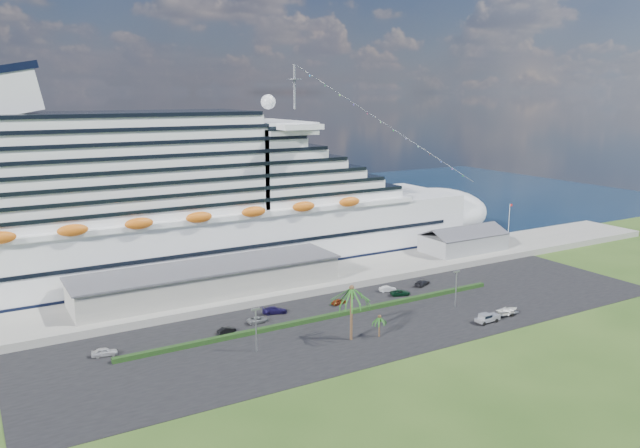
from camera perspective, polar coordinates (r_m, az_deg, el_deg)
ground at (r=124.00m, az=7.82°, el=-10.19°), size 420.00×420.00×0.00m
asphalt_lot at (r=132.17m, az=4.86°, el=-8.66°), size 140.00×38.00×0.12m
wharf at (r=155.19m, az=-1.31°, el=-5.14°), size 240.00×20.00×1.80m
water at (r=235.90m, az=-11.96°, el=0.31°), size 420.00×160.00×0.02m
cruise_ship at (r=164.57m, az=-12.01°, el=1.25°), size 191.00×38.00×54.00m
terminal_building at (r=144.11m, az=-10.08°, el=-4.97°), size 61.00×15.00×6.30m
port_shed at (r=184.22m, az=12.98°, el=-1.58°), size 24.00×12.31×7.37m
flagpole at (r=196.00m, az=16.89°, el=0.18°), size 1.08×0.16×12.00m
hedge at (r=131.81m, az=0.72°, el=-8.44°), size 88.00×1.10×0.90m
lamp_post_left at (r=114.81m, az=-5.87°, el=-9.12°), size 1.60×0.35×8.27m
lamp_post_right at (r=140.28m, az=12.35°, el=-5.39°), size 1.60×0.35×8.27m
palm_tall at (r=118.35m, az=2.91°, el=-6.43°), size 8.82×8.82×11.13m
palm_short at (r=121.98m, az=5.46°, el=-8.66°), size 3.53×3.53×4.56m
parked_car_0 at (r=120.42m, az=-19.11°, el=-10.99°), size 4.75×2.57×1.53m
parked_car_1 at (r=125.47m, az=-8.55°, el=-9.57°), size 3.90×1.85×1.23m
parked_car_2 at (r=130.07m, az=-5.68°, el=-8.70°), size 4.57×2.20×1.25m
parked_car_3 at (r=134.80m, az=-4.18°, el=-7.86°), size 5.63×3.47×1.52m
parked_car_4 at (r=140.20m, az=1.72°, el=-7.10°), size 3.93×2.19×1.26m
parked_car_5 at (r=149.40m, az=6.22°, el=-5.94°), size 4.29×3.01×1.34m
parked_car_6 at (r=147.22m, az=7.35°, el=-6.25°), size 5.09×3.37×1.30m
parked_car_7 at (r=155.35m, az=9.31°, el=-5.30°), size 5.44×3.85×1.46m
pickup_truck at (r=133.83m, az=15.04°, el=-8.27°), size 5.55×2.22×1.94m
boat_trailer at (r=138.94m, az=16.81°, el=-7.57°), size 6.10×3.89×1.76m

